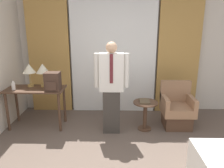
{
  "coord_description": "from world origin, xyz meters",
  "views": [
    {
      "loc": [
        0.07,
        -2.05,
        1.94
      ],
      "look_at": [
        -0.01,
        1.47,
        0.96
      ],
      "focal_mm": 35.0,
      "sensor_mm": 36.0,
      "label": 1
    }
  ],
  "objects_px": {
    "backpack": "(53,82)",
    "side_table": "(145,111)",
    "desk": "(36,95)",
    "table_lamp_right": "(43,69)",
    "table_lamp_left": "(29,69)",
    "armchair": "(177,110)",
    "bottle_near_edge": "(13,86)",
    "person": "(111,85)",
    "book": "(144,101)"
  },
  "relations": [
    {
      "from": "bottle_near_edge",
      "to": "backpack",
      "type": "height_order",
      "value": "backpack"
    },
    {
      "from": "armchair",
      "to": "book",
      "type": "distance_m",
      "value": 0.71
    },
    {
      "from": "side_table",
      "to": "armchair",
      "type": "bearing_deg",
      "value": 14.69
    },
    {
      "from": "table_lamp_left",
      "to": "bottle_near_edge",
      "type": "distance_m",
      "value": 0.42
    },
    {
      "from": "bottle_near_edge",
      "to": "person",
      "type": "xyz_separation_m",
      "value": [
        1.79,
        -0.11,
        0.06
      ]
    },
    {
      "from": "table_lamp_left",
      "to": "side_table",
      "type": "height_order",
      "value": "table_lamp_left"
    },
    {
      "from": "table_lamp_right",
      "to": "armchair",
      "type": "bearing_deg",
      "value": -1.28
    },
    {
      "from": "table_lamp_left",
      "to": "desk",
      "type": "bearing_deg",
      "value": -42.92
    },
    {
      "from": "person",
      "to": "side_table",
      "type": "bearing_deg",
      "value": 10.39
    },
    {
      "from": "backpack",
      "to": "desk",
      "type": "bearing_deg",
      "value": 161.17
    },
    {
      "from": "person",
      "to": "book",
      "type": "distance_m",
      "value": 0.7
    },
    {
      "from": "table_lamp_left",
      "to": "table_lamp_right",
      "type": "height_order",
      "value": "same"
    },
    {
      "from": "bottle_near_edge",
      "to": "person",
      "type": "relative_size",
      "value": 0.1
    },
    {
      "from": "desk",
      "to": "armchair",
      "type": "xyz_separation_m",
      "value": [
        2.69,
        0.06,
        -0.31
      ]
    },
    {
      "from": "desk",
      "to": "bottle_near_edge",
      "type": "bearing_deg",
      "value": -163.87
    },
    {
      "from": "bottle_near_edge",
      "to": "backpack",
      "type": "distance_m",
      "value": 0.74
    },
    {
      "from": "table_lamp_left",
      "to": "side_table",
      "type": "distance_m",
      "value": 2.32
    },
    {
      "from": "table_lamp_right",
      "to": "side_table",
      "type": "height_order",
      "value": "table_lamp_right"
    },
    {
      "from": "armchair",
      "to": "backpack",
      "type": "bearing_deg",
      "value": -175.23
    },
    {
      "from": "bottle_near_edge",
      "to": "book",
      "type": "distance_m",
      "value": 2.41
    },
    {
      "from": "desk",
      "to": "bottle_near_edge",
      "type": "distance_m",
      "value": 0.42
    },
    {
      "from": "table_lamp_left",
      "to": "bottle_near_edge",
      "type": "bearing_deg",
      "value": -135.41
    },
    {
      "from": "desk",
      "to": "armchair",
      "type": "bearing_deg",
      "value": 1.35
    },
    {
      "from": "desk",
      "to": "side_table",
      "type": "height_order",
      "value": "desk"
    },
    {
      "from": "desk",
      "to": "person",
      "type": "xyz_separation_m",
      "value": [
        1.44,
        -0.22,
        0.26
      ]
    },
    {
      "from": "table_lamp_right",
      "to": "book",
      "type": "distance_m",
      "value": 2.0
    },
    {
      "from": "table_lamp_right",
      "to": "backpack",
      "type": "height_order",
      "value": "table_lamp_right"
    },
    {
      "from": "bottle_near_edge",
      "to": "side_table",
      "type": "bearing_deg",
      "value": 0.04
    },
    {
      "from": "desk",
      "to": "side_table",
      "type": "relative_size",
      "value": 1.98
    },
    {
      "from": "desk",
      "to": "person",
      "type": "bearing_deg",
      "value": -8.55
    },
    {
      "from": "table_lamp_right",
      "to": "bottle_near_edge",
      "type": "relative_size",
      "value": 2.61
    },
    {
      "from": "bottle_near_edge",
      "to": "side_table",
      "type": "relative_size",
      "value": 0.31
    },
    {
      "from": "backpack",
      "to": "armchair",
      "type": "height_order",
      "value": "backpack"
    },
    {
      "from": "backpack",
      "to": "person",
      "type": "distance_m",
      "value": 1.06
    },
    {
      "from": "table_lamp_left",
      "to": "table_lamp_right",
      "type": "distance_m",
      "value": 0.26
    },
    {
      "from": "desk",
      "to": "table_lamp_right",
      "type": "distance_m",
      "value": 0.5
    },
    {
      "from": "armchair",
      "to": "table_lamp_left",
      "type": "bearing_deg",
      "value": 178.84
    },
    {
      "from": "desk",
      "to": "table_lamp_right",
      "type": "relative_size",
      "value": 2.43
    },
    {
      "from": "desk",
      "to": "table_lamp_right",
      "type": "bearing_deg",
      "value": 42.92
    },
    {
      "from": "table_lamp_left",
      "to": "table_lamp_right",
      "type": "bearing_deg",
      "value": 0.0
    },
    {
      "from": "table_lamp_left",
      "to": "backpack",
      "type": "height_order",
      "value": "table_lamp_left"
    },
    {
      "from": "person",
      "to": "armchair",
      "type": "xyz_separation_m",
      "value": [
        1.25,
        0.28,
        -0.57
      ]
    },
    {
      "from": "backpack",
      "to": "side_table",
      "type": "xyz_separation_m",
      "value": [
        1.68,
        0.03,
        -0.56
      ]
    },
    {
      "from": "table_lamp_left",
      "to": "book",
      "type": "distance_m",
      "value": 2.25
    },
    {
      "from": "bottle_near_edge",
      "to": "person",
      "type": "height_order",
      "value": "person"
    },
    {
      "from": "side_table",
      "to": "table_lamp_right",
      "type": "bearing_deg",
      "value": 173.44
    },
    {
      "from": "backpack",
      "to": "side_table",
      "type": "bearing_deg",
      "value": 0.95
    },
    {
      "from": "desk",
      "to": "table_lamp_right",
      "type": "height_order",
      "value": "table_lamp_right"
    },
    {
      "from": "desk",
      "to": "backpack",
      "type": "bearing_deg",
      "value": -18.83
    },
    {
      "from": "armchair",
      "to": "side_table",
      "type": "height_order",
      "value": "armchair"
    }
  ]
}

